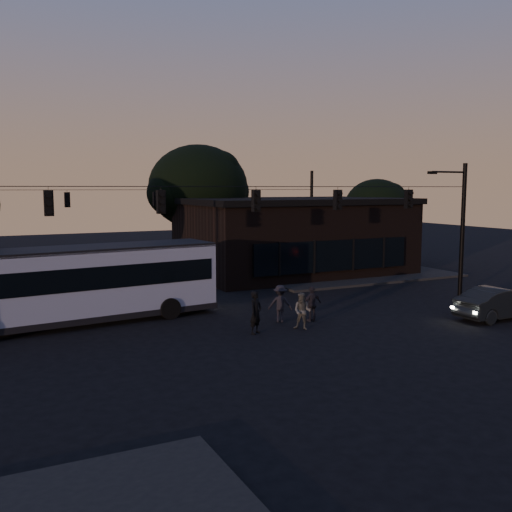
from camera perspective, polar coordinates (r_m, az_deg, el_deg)
name	(u,v)px	position (r m, az deg, el deg)	size (l,w,h in m)	color
ground	(300,340)	(23.52, 4.39, -8.33)	(120.00, 120.00, 0.00)	black
sidewalk_far_right	(343,273)	(41.44, 8.72, -1.65)	(14.00, 10.00, 0.15)	black
building	(294,236)	(41.18, 3.79, 2.05)	(15.40, 10.41, 5.40)	black
tree_behind	(198,187)	(44.33, -5.80, 6.88)	(7.60, 7.60, 9.43)	black
tree_right	(376,206)	(47.82, 11.96, 4.89)	(5.20, 5.20, 6.86)	black
signal_rig_near	(256,225)	(26.27, 0.00, 3.14)	(26.24, 0.30, 7.50)	black
signal_rig_far	(156,215)	(41.20, -10.00, 4.05)	(26.24, 0.30, 7.50)	black
bus	(82,281)	(26.98, -17.02, -2.39)	(12.61, 4.15, 3.49)	#868EAA
car	(499,303)	(29.23, 23.16, -4.35)	(1.59, 4.57, 1.51)	black
pedestrian_a	(256,312)	(24.15, -0.02, -5.67)	(0.67, 0.44, 1.83)	black
pedestrian_b	(302,311)	(24.97, 4.65, -5.52)	(0.79, 0.61, 1.62)	#4B4C45
pedestrian_c	(312,304)	(26.51, 5.64, -4.77)	(0.97, 0.40, 1.65)	black
pedestrian_d	(280,304)	(26.29, 2.44, -4.77)	(1.10, 0.63, 1.71)	black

